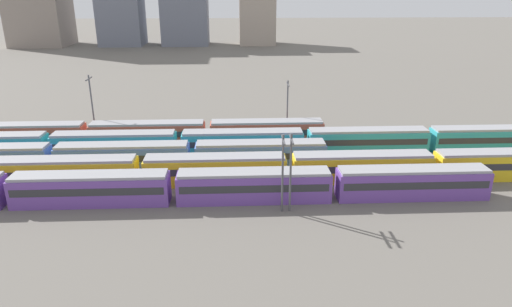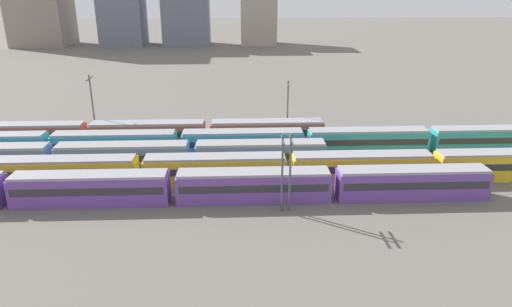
# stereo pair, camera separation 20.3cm
# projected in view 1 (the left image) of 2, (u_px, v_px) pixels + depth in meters

# --- Properties ---
(ground_plane) EXTENTS (600.00, 600.00, 0.00)m
(ground_plane) POSITION_uv_depth(u_px,v_px,m) (17.00, 171.00, 62.72)
(ground_plane) COLOR #666059
(train_track_0) EXTENTS (74.70, 3.06, 3.75)m
(train_track_0) POSITION_uv_depth(u_px,v_px,m) (173.00, 187.00, 53.31)
(train_track_0) COLOR #6B429E
(train_track_0) RESTS_ON ground_plane
(train_track_1) EXTENTS (112.50, 3.06, 3.75)m
(train_track_1) POSITION_uv_depth(u_px,v_px,m) (289.00, 168.00, 58.80)
(train_track_1) COLOR yellow
(train_track_1) RESTS_ON ground_plane
(train_track_2) EXTENTS (55.80, 3.06, 3.75)m
(train_track_2) POSITION_uv_depth(u_px,v_px,m) (123.00, 157.00, 62.69)
(train_track_2) COLOR #4C70BC
(train_track_2) RESTS_ON ground_plane
(train_track_3) EXTENTS (112.50, 3.06, 3.75)m
(train_track_3) POSITION_uv_depth(u_px,v_px,m) (306.00, 141.00, 68.70)
(train_track_3) COLOR teal
(train_track_3) RESTS_ON ground_plane
(train_track_4) EXTENTS (55.80, 3.06, 3.75)m
(train_track_4) POSITION_uv_depth(u_px,v_px,m) (148.00, 133.00, 72.50)
(train_track_4) COLOR #BC4C38
(train_track_4) RESTS_ON ground_plane
(catenary_pole_0) EXTENTS (0.24, 3.20, 9.17)m
(catenary_pole_0) POSITION_uv_depth(u_px,v_px,m) (291.00, 169.00, 50.03)
(catenary_pole_0) COLOR #4C4C51
(catenary_pole_0) RESTS_ON ground_plane
(catenary_pole_1) EXTENTS (0.24, 3.20, 9.54)m
(catenary_pole_1) POSITION_uv_depth(u_px,v_px,m) (287.00, 106.00, 75.14)
(catenary_pole_1) COLOR #4C4C51
(catenary_pole_1) RESTS_ON ground_plane
(catenary_pole_2) EXTENTS (0.24, 3.20, 9.12)m
(catenary_pole_2) POSITION_uv_depth(u_px,v_px,m) (283.00, 170.00, 49.95)
(catenary_pole_2) COLOR #4C4C51
(catenary_pole_2) RESTS_ON ground_plane
(catenary_pole_3) EXTENTS (0.24, 3.20, 10.75)m
(catenary_pole_3) POSITION_uv_depth(u_px,v_px,m) (92.00, 105.00, 73.26)
(catenary_pole_3) COLOR #4C4C51
(catenary_pole_3) RESTS_ON ground_plane
(distant_building_2) EXTENTS (18.90, 15.57, 33.68)m
(distant_building_2) POSITION_uv_depth(u_px,v_px,m) (184.00, 3.00, 187.86)
(distant_building_2) COLOR slate
(distant_building_2) RESTS_ON ground_plane
(distant_building_3) EXTENTS (14.76, 15.07, 26.07)m
(distant_building_3) POSITION_uv_depth(u_px,v_px,m) (257.00, 12.00, 190.50)
(distant_building_3) COLOR #A89989
(distant_building_3) RESTS_ON ground_plane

